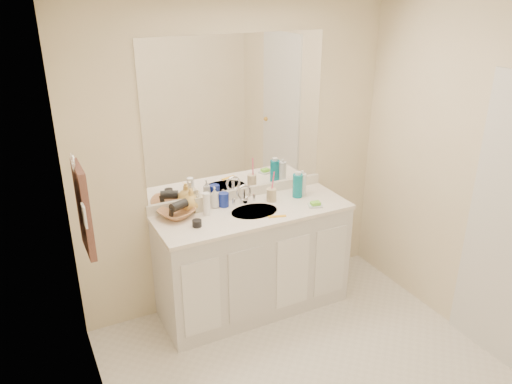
{
  "coord_description": "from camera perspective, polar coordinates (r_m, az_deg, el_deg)",
  "views": [
    {
      "loc": [
        -1.55,
        -2.08,
        2.49
      ],
      "look_at": [
        0.0,
        0.97,
        1.05
      ],
      "focal_mm": 35.0,
      "sensor_mm": 36.0,
      "label": 1
    }
  ],
  "objects": [
    {
      "name": "ceiling",
      "position": [
        2.6,
        10.44,
        20.42
      ],
      "size": [
        2.6,
        2.6,
        0.02
      ],
      "primitive_type": "cube",
      "color": "white",
      "rests_on": "wall_back"
    },
    {
      "name": "wall_back",
      "position": [
        3.94,
        -2.15,
        3.65
      ],
      "size": [
        2.6,
        0.02,
        2.4
      ],
      "primitive_type": "cube",
      "color": "beige",
      "rests_on": "floor"
    },
    {
      "name": "wall_left",
      "position": [
        2.46,
        -17.19,
        -9.99
      ],
      "size": [
        0.02,
        2.6,
        2.4
      ],
      "primitive_type": "cube",
      "color": "beige",
      "rests_on": "floor"
    },
    {
      "name": "wall_right",
      "position": [
        3.76,
        25.18,
        0.45
      ],
      "size": [
        0.02,
        2.6,
        2.4
      ],
      "primitive_type": "cube",
      "color": "beige",
      "rests_on": "floor"
    },
    {
      "name": "vanity_cabinet",
      "position": [
        4.04,
        -0.32,
        -7.94
      ],
      "size": [
        1.5,
        0.55,
        0.85
      ],
      "primitive_type": "cube",
      "color": "silver",
      "rests_on": "floor"
    },
    {
      "name": "countertop",
      "position": [
        3.84,
        -0.34,
        -2.29
      ],
      "size": [
        1.52,
        0.57,
        0.03
      ],
      "primitive_type": "cube",
      "color": "white",
      "rests_on": "vanity_cabinet"
    },
    {
      "name": "backsplash",
      "position": [
        4.03,
        -2.0,
        -0.18
      ],
      "size": [
        1.52,
        0.03,
        0.08
      ],
      "primitive_type": "cube",
      "color": "silver",
      "rests_on": "countertop"
    },
    {
      "name": "sink_basin",
      "position": [
        3.82,
        -0.2,
        -2.36
      ],
      "size": [
        0.37,
        0.37,
        0.02
      ],
      "primitive_type": "cylinder",
      "color": "beige",
      "rests_on": "countertop"
    },
    {
      "name": "faucet",
      "position": [
        3.94,
        -1.38,
        -0.49
      ],
      "size": [
        0.02,
        0.02,
        0.11
      ],
      "primitive_type": "cylinder",
      "color": "silver",
      "rests_on": "countertop"
    },
    {
      "name": "mirror",
      "position": [
        3.83,
        -2.19,
        8.71
      ],
      "size": [
        1.48,
        0.01,
        1.2
      ],
      "primitive_type": "cube",
      "color": "white",
      "rests_on": "wall_back"
    },
    {
      "name": "blue_mug",
      "position": [
        3.88,
        -3.71,
        -0.87
      ],
      "size": [
        0.09,
        0.09,
        0.11
      ],
      "primitive_type": "cylinder",
      "rotation": [
        0.0,
        0.0,
        0.07
      ],
      "color": "navy",
      "rests_on": "countertop"
    },
    {
      "name": "tan_cup",
      "position": [
        3.97,
        1.77,
        -0.33
      ],
      "size": [
        0.1,
        0.1,
        0.11
      ],
      "primitive_type": "cylinder",
      "rotation": [
        0.0,
        0.0,
        0.43
      ],
      "color": "#C8B58D",
      "rests_on": "countertop"
    },
    {
      "name": "toothbrush",
      "position": [
        3.94,
        1.92,
        0.99
      ],
      "size": [
        0.02,
        0.04,
        0.2
      ],
      "primitive_type": "cylinder",
      "rotation": [
        0.14,
        0.0,
        0.4
      ],
      "color": "#FF4374",
      "rests_on": "tan_cup"
    },
    {
      "name": "mouthwash_bottle",
      "position": [
        4.05,
        4.77,
        0.73
      ],
      "size": [
        0.11,
        0.11,
        0.19
      ],
      "primitive_type": "cylinder",
      "rotation": [
        0.0,
        0.0,
        0.39
      ],
      "color": "#0B798B",
      "rests_on": "countertop"
    },
    {
      "name": "clear_pump_bottle",
      "position": [
        4.1,
        5.28,
        0.92
      ],
      "size": [
        0.07,
        0.07,
        0.18
      ],
      "primitive_type": "cylinder",
      "rotation": [
        0.0,
        0.0,
        -0.01
      ],
      "color": "silver",
      "rests_on": "countertop"
    },
    {
      "name": "soap_dish",
      "position": [
        3.92,
        6.79,
        -1.54
      ],
      "size": [
        0.13,
        0.12,
        0.01
      ],
      "primitive_type": "cube",
      "rotation": [
        0.0,
        0.0,
        -0.4
      ],
      "color": "silver",
      "rests_on": "countertop"
    },
    {
      "name": "green_soap",
      "position": [
        3.91,
        6.8,
        -1.29
      ],
      "size": [
        0.08,
        0.06,
        0.03
      ],
      "primitive_type": "cube",
      "rotation": [
        0.0,
        0.0,
        -0.16
      ],
      "color": "#7CE237",
      "rests_on": "soap_dish"
    },
    {
      "name": "orange_comb",
      "position": [
        3.73,
        2.43,
        -2.8
      ],
      "size": [
        0.14,
        0.07,
        0.01
      ],
      "primitive_type": "cube",
      "rotation": [
        0.0,
        0.0,
        -0.29
      ],
      "color": "#FAAF1A",
      "rests_on": "countertop"
    },
    {
      "name": "dark_jar",
      "position": [
        3.6,
        -6.76,
        -3.57
      ],
      "size": [
        0.09,
        0.09,
        0.05
      ],
      "primitive_type": "cylinder",
      "rotation": [
        0.0,
        0.0,
        0.43
      ],
      "color": "black",
      "rests_on": "countertop"
    },
    {
      "name": "extra_white_bottle",
      "position": [
        3.74,
        -5.68,
        -1.35
      ],
      "size": [
        0.07,
        0.07,
        0.17
      ],
      "primitive_type": "cylinder",
      "rotation": [
        0.0,
        0.0,
        0.34
      ],
      "color": "white",
      "rests_on": "countertop"
    },
    {
      "name": "soap_bottle_white",
      "position": [
        3.86,
        -4.73,
        -0.62
      ],
      "size": [
        0.08,
        0.08,
        0.17
      ],
      "primitive_type": "imported",
      "rotation": [
        0.0,
        0.0,
        -0.3
      ],
      "color": "silver",
      "rests_on": "countertop"
    },
    {
      "name": "soap_bottle_cream",
      "position": [
        3.81,
        -6.63,
        -0.91
      ],
      "size": [
        0.08,
        0.08,
        0.18
      ],
      "primitive_type": "imported",
      "rotation": [
        0.0,
        0.0,
        0.03
      ],
      "color": "beige",
      "rests_on": "countertop"
    },
    {
      "name": "soap_bottle_yellow",
      "position": [
        3.82,
        -7.41,
        -0.89
      ],
      "size": [
        0.17,
        0.17,
        0.18
      ],
      "primitive_type": "imported",
      "rotation": [
        0.0,
        0.0,
        -0.26
      ],
      "color": "#EEC05C",
      "rests_on": "countertop"
    },
    {
      "name": "wicker_basket",
      "position": [
        3.76,
        -9.05,
        -2.4
      ],
      "size": [
        0.34,
        0.34,
        0.06
      ],
      "primitive_type": "imported",
      "rotation": [
        0.0,
        0.0,
        0.43
      ],
      "color": "#A26A41",
      "rests_on": "countertop"
    },
    {
      "name": "hair_dryer",
      "position": [
        3.74,
        -8.81,
        -1.52
      ],
      "size": [
        0.15,
        0.11,
        0.07
      ],
      "primitive_type": "cylinder",
      "rotation": [
        0.0,
        1.57,
        0.4
      ],
      "color": "black",
      "rests_on": "wicker_basket"
    },
    {
      "name": "towel_ring",
      "position": [
        3.02,
        -20.19,
        3.2
      ],
      "size": [
        0.01,
        0.11,
        0.11
      ],
      "primitive_type": "torus",
      "rotation": [
        0.0,
        1.57,
        0.0
      ],
      "color": "silver",
      "rests_on": "wall_left"
    },
    {
      "name": "hand_towel",
      "position": [
        3.13,
        -19.1,
        -1.91
      ],
      "size": [
        0.04,
        0.32,
        0.55
      ],
      "primitive_type": "cube",
      "color": "#492D27",
      "rests_on": "towel_ring"
    },
    {
      "name": "switch_plate",
      "position": [
        2.93,
        -19.02,
        -2.57
      ],
      "size": [
        0.01,
        0.08,
        0.13
      ],
      "primitive_type": "cube",
      "color": "white",
      "rests_on": "wall_left"
    }
  ]
}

